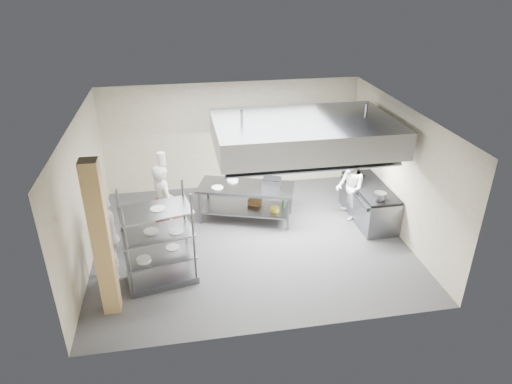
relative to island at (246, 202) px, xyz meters
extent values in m
plane|color=#29292B|center=(-0.07, -1.00, -0.46)|extent=(7.00, 7.00, 0.00)
plane|color=silver|center=(-0.07, -1.00, 2.54)|extent=(7.00, 7.00, 0.00)
plane|color=#AFA58B|center=(-0.07, 2.00, 1.04)|extent=(7.00, 0.00, 7.00)
plane|color=#AFA58B|center=(-3.57, -1.00, 1.04)|extent=(0.00, 6.00, 6.00)
plane|color=#AFA58B|center=(3.43, -1.00, 1.04)|extent=(0.00, 6.00, 6.00)
cube|color=#DCB371|center=(-2.97, -2.90, 1.04)|extent=(0.30, 0.30, 3.00)
cube|color=gray|center=(1.23, -0.60, 1.94)|extent=(4.00, 2.50, 0.60)
cube|color=white|center=(0.33, -0.60, 1.62)|extent=(1.60, 0.12, 0.04)
cube|color=white|center=(2.13, -0.60, 1.62)|extent=(1.60, 0.12, 0.04)
cube|color=gray|center=(1.73, 1.84, 1.04)|extent=(1.50, 0.28, 0.04)
cube|color=gray|center=(0.00, 0.00, 0.42)|extent=(2.50, 1.65, 0.06)
cube|color=slate|center=(0.00, 0.00, -0.16)|extent=(2.30, 1.50, 0.04)
cube|color=slate|center=(3.01, -0.50, -0.04)|extent=(0.80, 2.00, 0.84)
cube|color=black|center=(3.01, -0.50, 0.41)|extent=(0.78, 1.96, 0.06)
imported|color=white|center=(-1.97, -0.71, 0.51)|extent=(0.73, 0.84, 1.93)
imported|color=white|center=(2.53, -0.36, 0.37)|extent=(0.69, 0.85, 1.64)
imported|color=silver|center=(-3.07, -1.82, 0.47)|extent=(0.66, 1.15, 1.84)
cube|color=slate|center=(0.61, -0.16, 0.56)|extent=(0.53, 0.47, 0.21)
cube|color=brown|center=(0.23, 0.10, -0.07)|extent=(0.38, 0.35, 0.14)
cylinder|color=gray|center=(2.91, -1.24, 0.54)|extent=(0.27, 0.27, 0.19)
cylinder|color=white|center=(-2.07, -2.18, 0.19)|extent=(0.28, 0.28, 0.05)
camera|label=1|loc=(-1.50, -9.90, 5.31)|focal=32.00mm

